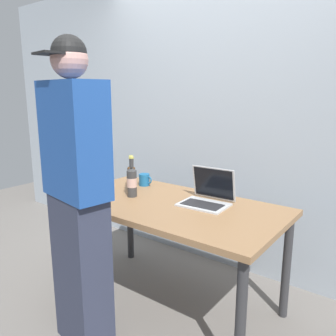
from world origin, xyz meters
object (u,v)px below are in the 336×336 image
Objects in this scene: beer_bottle_brown at (132,181)px; person_figure at (78,200)px; laptop at (208,196)px; beer_bottle_dark at (131,177)px; coffee_mug at (145,180)px.

beer_bottle_brown is 0.61m from person_figure.
beer_bottle_dark is at bearing -173.32° from laptop.
laptop is at bearing 62.59° from person_figure.
beer_bottle_dark is at bearing 108.70° from person_figure.
coffee_mug is (-0.25, 0.88, -0.10)m from person_figure.
person_figure is at bearing -117.41° from laptop.
beer_bottle_brown is 2.43× the size of coffee_mug.
beer_bottle_dark is 0.93× the size of beer_bottle_brown.
laptop is at bearing 19.82° from beer_bottle_brown.
beer_bottle_brown is (-0.53, -0.19, 0.06)m from laptop.
beer_bottle_brown is at bearing 102.06° from person_figure.
laptop is 0.67m from coffee_mug.
person_figure reaches higher than coffee_mug.
beer_bottle_brown is at bearing -160.18° from laptop.
beer_bottle_brown is (0.11, -0.12, 0.01)m from beer_bottle_dark.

